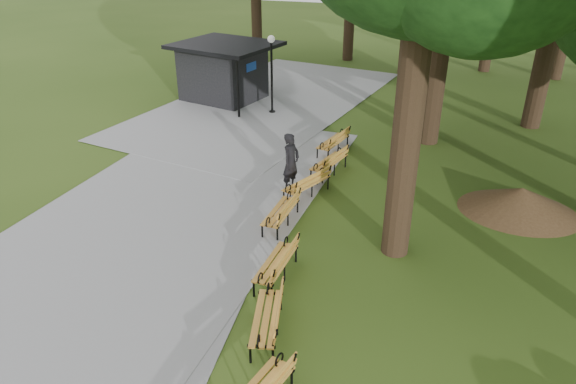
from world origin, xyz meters
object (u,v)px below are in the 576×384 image
(bench_5, at_px, (307,183))
(bench_6, at_px, (329,162))
(person, at_px, (291,163))
(bench_3, at_px, (276,263))
(lamp_post, at_px, (271,59))
(bench_2, at_px, (266,318))
(bench_4, at_px, (281,212))
(bench_7, at_px, (333,142))
(dirt_mound, at_px, (520,200))
(kiosk, at_px, (223,71))

(bench_5, xyz_separation_m, bench_6, (0.26, 1.82, 0.00))
(person, bearing_deg, bench_3, -149.97)
(lamp_post, xyz_separation_m, bench_5, (3.78, -7.39, -2.01))
(bench_2, height_order, bench_4, same)
(bench_6, height_order, bench_7, same)
(bench_2, xyz_separation_m, bench_4, (-1.17, 4.32, 0.00))
(dirt_mound, relative_size, bench_3, 1.53)
(dirt_mound, xyz_separation_m, bench_7, (-6.35, 2.72, 0.05))
(person, relative_size, lamp_post, 0.56)
(lamp_post, relative_size, dirt_mound, 1.18)
(kiosk, bearing_deg, dirt_mound, -17.29)
(bench_2, bearing_deg, bench_7, 172.42)
(person, xyz_separation_m, bench_3, (1.12, -4.66, -0.52))
(person, bearing_deg, bench_6, -12.26)
(lamp_post, height_order, dirt_mound, lamp_post)
(bench_4, height_order, bench_5, same)
(kiosk, distance_m, bench_3, 14.99)
(lamp_post, relative_size, bench_6, 1.82)
(dirt_mound, relative_size, bench_4, 1.53)
(person, distance_m, bench_4, 2.34)
(bench_6, bearing_deg, bench_7, -155.57)
(bench_2, height_order, bench_3, same)
(kiosk, distance_m, lamp_post, 3.40)
(bench_3, bearing_deg, kiosk, -148.70)
(kiosk, relative_size, bench_6, 2.31)
(lamp_post, relative_size, bench_4, 1.82)
(person, height_order, bench_3, person)
(person, distance_m, lamp_post, 7.95)
(bench_3, bearing_deg, person, -164.23)
(dirt_mound, bearing_deg, bench_6, 172.07)
(lamp_post, bearing_deg, person, -65.92)
(bench_2, bearing_deg, bench_3, -179.91)
(dirt_mound, distance_m, bench_3, 7.88)
(person, relative_size, bench_6, 1.01)
(person, height_order, kiosk, kiosk)
(person, xyz_separation_m, bench_7, (0.54, 3.43, -0.52))
(bench_4, height_order, bench_6, same)
(bench_3, relative_size, bench_5, 1.00)
(bench_2, bearing_deg, lamp_post, -174.35)
(kiosk, height_order, bench_3, kiosk)
(kiosk, bearing_deg, bench_3, -47.64)
(dirt_mound, bearing_deg, kiosk, 149.39)
(kiosk, bearing_deg, bench_6, -31.14)
(bench_3, xyz_separation_m, bench_7, (-0.58, 8.09, 0.00))
(person, height_order, dirt_mound, person)
(bench_2, relative_size, bench_3, 1.00)
(bench_2, relative_size, bench_5, 1.00)
(bench_7, bearing_deg, bench_6, 22.26)
(kiosk, xyz_separation_m, dirt_mound, (13.03, -7.71, -0.98))
(person, bearing_deg, bench_7, 7.61)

